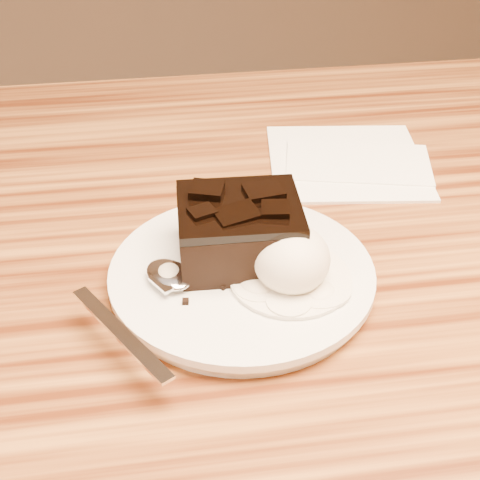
{
  "coord_description": "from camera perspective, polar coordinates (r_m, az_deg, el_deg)",
  "views": [
    {
      "loc": [
        -0.15,
        -0.49,
        1.12
      ],
      "look_at": [
        -0.08,
        -0.04,
        0.79
      ],
      "focal_mm": 51.58,
      "sensor_mm": 36.0,
      "label": 1
    }
  ],
  "objects": [
    {
      "name": "crumb_b",
      "position": [
        0.55,
        -3.45,
        -3.44
      ],
      "size": [
        0.01,
        0.01,
        0.0
      ],
      "primitive_type": "cube",
      "rotation": [
        0.0,
        0.0,
        1.3
      ],
      "color": "black",
      "rests_on": "plate"
    },
    {
      "name": "crumb_d",
      "position": [
        0.53,
        -4.53,
        -5.1
      ],
      "size": [
        0.01,
        0.01,
        0.0
      ],
      "primitive_type": "cube",
      "rotation": [
        0.0,
        0.0,
        1.45
      ],
      "color": "black",
      "rests_on": "plate"
    },
    {
      "name": "spoon",
      "position": [
        0.55,
        -5.89,
        -3.0
      ],
      "size": [
        0.12,
        0.17,
        0.01
      ],
      "primitive_type": null,
      "rotation": [
        0.0,
        0.0,
        0.55
      ],
      "color": "silver",
      "rests_on": "plate"
    },
    {
      "name": "brownie",
      "position": [
        0.56,
        -0.03,
        0.52
      ],
      "size": [
        0.1,
        0.09,
        0.05
      ],
      "primitive_type": "cube",
      "rotation": [
        0.0,
        0.0,
        -0.04
      ],
      "color": "black",
      "rests_on": "plate"
    },
    {
      "name": "crumb_c",
      "position": [
        0.54,
        -1.34,
        -3.87
      ],
      "size": [
        0.01,
        0.01,
        0.0
      ],
      "primitive_type": "cube",
      "rotation": [
        0.0,
        0.0,
        0.73
      ],
      "color": "black",
      "rests_on": "plate"
    },
    {
      "name": "plate",
      "position": [
        0.57,
        0.15,
        -3.12
      ],
      "size": [
        0.22,
        0.22,
        0.02
      ],
      "primitive_type": "cylinder",
      "color": "white",
      "rests_on": "dining_table"
    },
    {
      "name": "melt_puddle",
      "position": [
        0.55,
        4.17,
        -3.2
      ],
      "size": [
        0.1,
        0.1,
        0.0
      ],
      "primitive_type": "cylinder",
      "color": "white",
      "rests_on": "plate"
    },
    {
      "name": "crumb_a",
      "position": [
        0.55,
        -0.9,
        -3.02
      ],
      "size": [
        0.01,
        0.01,
        0.0
      ],
      "primitive_type": "cube",
      "rotation": [
        0.0,
        0.0,
        1.0
      ],
      "color": "black",
      "rests_on": "plate"
    },
    {
      "name": "napkin",
      "position": [
        0.75,
        8.79,
        6.53
      ],
      "size": [
        0.18,
        0.18,
        0.01
      ],
      "primitive_type": "cube",
      "rotation": [
        0.0,
        0.0,
        -0.13
      ],
      "color": "white",
      "rests_on": "dining_table"
    },
    {
      "name": "ice_cream_scoop",
      "position": [
        0.54,
        4.26,
        -1.54
      ],
      "size": [
        0.06,
        0.07,
        0.05
      ],
      "primitive_type": "ellipsoid",
      "color": "silver",
      "rests_on": "plate"
    }
  ]
}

